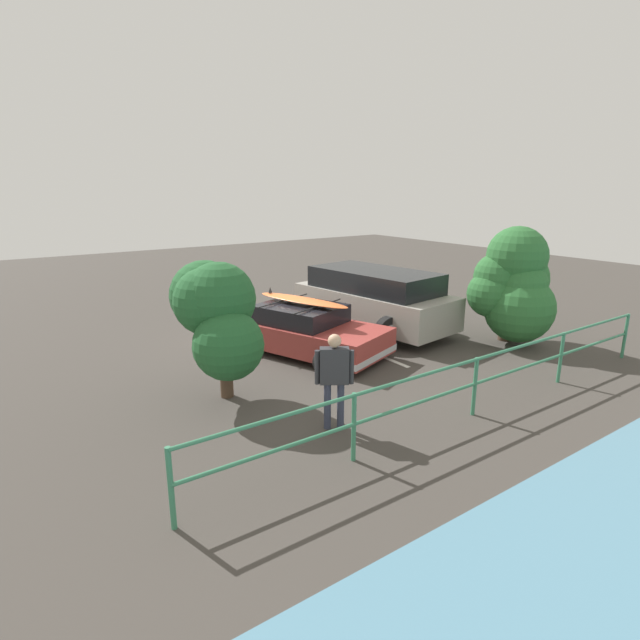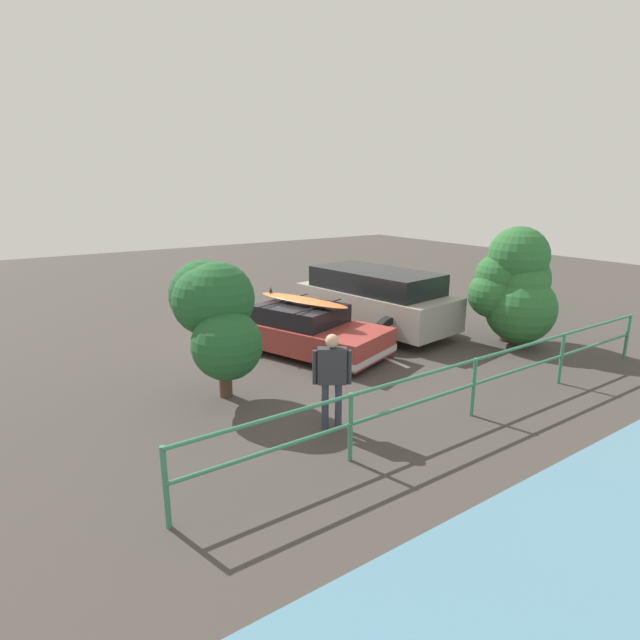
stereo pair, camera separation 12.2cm
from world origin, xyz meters
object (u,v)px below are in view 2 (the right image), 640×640
at_px(sedan_car, 305,330).
at_px(suv_car, 374,299).
at_px(bush_near_right, 515,285).
at_px(bush_near_left, 215,308).
at_px(person_bystander, 332,373).

bearing_deg(sedan_car, suv_car, -168.16).
bearing_deg(bush_near_right, suv_car, -54.13).
relative_size(sedan_car, bush_near_left, 1.66).
bearing_deg(person_bystander, bush_near_right, -169.04).
distance_m(person_bystander, bush_near_left, 2.61).
relative_size(sedan_car, bush_near_right, 1.46).
height_order(sedan_car, suv_car, suv_car).
height_order(person_bystander, bush_near_left, bush_near_left).
bearing_deg(bush_near_left, bush_near_right, 172.48).
bearing_deg(suv_car, sedan_car, 11.84).
bearing_deg(suv_car, bush_near_left, 19.30).
relative_size(suv_car, bush_near_left, 1.87).
relative_size(sedan_car, suv_car, 0.89).
bearing_deg(bush_near_left, person_bystander, 114.71).
bearing_deg(bush_near_right, bush_near_left, -7.52).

